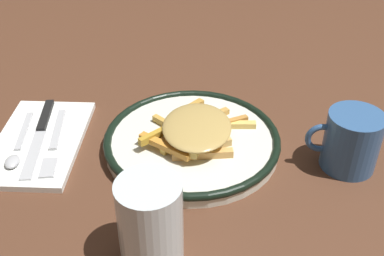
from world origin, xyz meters
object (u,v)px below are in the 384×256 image
Objects in this scene: napkin at (40,140)px; fork at (55,142)px; fries_heap at (195,129)px; spoon at (17,149)px; plate at (192,141)px; coffee_mug at (351,141)px; water_glass at (150,222)px; knife at (41,130)px.

napkin is 1.29× the size of fork.
napkin is (0.26, -0.01, -0.03)m from fries_heap.
spoon reaches higher than fork.
napkin is (0.25, -0.00, -0.01)m from plate.
plate is 0.25m from napkin.
coffee_mug is at bearing 175.43° from napkin.
napkin is 2.04× the size of coffee_mug.
plate is at bearing -36.70° from fries_heap.
napkin is 0.04m from spoon.
fries_heap is at bearing -102.41° from water_glass.
knife is (0.03, -0.03, 0.00)m from fork.
plate reaches higher than knife.
fries_heap is 0.28m from spoon.
fork is at bearing -3.36° from coffee_mug.
fork is at bearing 135.29° from knife.
plate is 1.25× the size of napkin.
napkin is 0.03m from fork.
plate is at bearing 174.97° from knife.
knife is at bearing -44.71° from fork.
fork is 0.28m from water_glass.
spoon reaches higher than knife.
plate is 1.35× the size of knife.
fries_heap reaches higher than plate.
plate is 0.28m from spoon.
fork is at bearing 2.25° from plate.
napkin is 1.09× the size of knife.
knife is (0.25, -0.02, -0.00)m from plate.
fries_heap reaches higher than knife.
knife is (0.26, -0.03, -0.03)m from fries_heap.
water_glass reaches higher than fries_heap.
spoon is at bearing 5.53° from fries_heap.
water_glass is at bearing 77.59° from fries_heap.
coffee_mug is at bearing -146.76° from water_glass.
knife is 0.32m from water_glass.
plate is 0.24m from coffee_mug.
knife is (0.00, -0.02, 0.01)m from napkin.
plate is 0.23m from water_glass.
plate is at bearing -8.49° from coffee_mug.
water_glass is (-0.23, 0.19, 0.04)m from spoon.
coffee_mug is (-0.51, 0.00, 0.03)m from spoon.
fries_heap is 1.06× the size of fork.
spoon is at bearing 55.17° from napkin.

